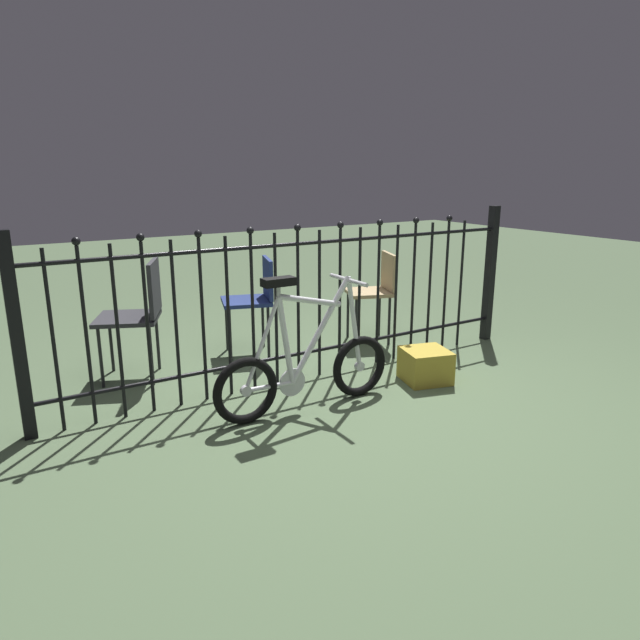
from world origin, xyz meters
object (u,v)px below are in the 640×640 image
bicycle (306,367)px  chair_navy (255,295)px  display_crate (425,365)px  chair_charcoal (139,308)px  chair_tan (376,287)px

bicycle → chair_navy: bicycle is taller
display_crate → bicycle: bearing=178.1°
bicycle → chair_charcoal: bicycle is taller
chair_charcoal → chair_navy: bearing=4.8°
bicycle → chair_charcoal: bearing=122.9°
chair_tan → chair_navy: (-1.06, 0.24, 0.01)m
chair_tan → display_crate: bearing=-107.0°
chair_navy → bicycle: bearing=-100.7°
display_crate → chair_navy: bearing=121.6°
chair_navy → display_crate: (0.76, -1.23, -0.38)m
chair_charcoal → display_crate: chair_charcoal is taller
chair_charcoal → chair_tan: bearing=-4.5°
chair_tan → chair_navy: chair_navy is taller
chair_tan → display_crate: 1.11m
bicycle → display_crate: bicycle is taller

